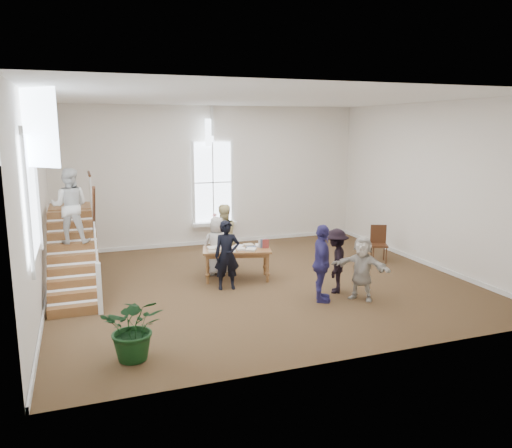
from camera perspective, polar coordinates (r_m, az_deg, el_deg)
name	(u,v)px	position (r m, az deg, el deg)	size (l,w,h in m)	color
ground	(259,282)	(12.61, 0.39, -6.63)	(10.00, 10.00, 0.00)	#422E19
room_shell	(214,232)	(16.57, -4.81, -0.94)	(10.49, 10.00, 10.00)	silver
staircase	(71,224)	(12.25, -20.34, -0.05)	(1.10, 4.10, 2.92)	brown
library_table	(237,252)	(12.65, -2.23, -3.21)	(1.86, 1.25, 0.86)	brown
police_officer	(227,255)	(11.89, -3.34, -3.57)	(0.61, 0.40, 1.66)	black
elderly_woman	(217,246)	(13.10, -4.45, -2.49)	(0.75, 0.49, 1.54)	#BAB3AC
person_yellow	(223,237)	(13.62, -3.79, -1.45)	(0.86, 0.67, 1.78)	beige
woman_cluster_a	(322,263)	(11.12, 7.52, -4.48)	(1.02, 0.42, 1.74)	navy
woman_cluster_b	(336,261)	(11.81, 9.11, -4.17)	(0.98, 0.56, 1.52)	black
woman_cluster_c	(362,268)	(11.43, 12.00, -4.96)	(1.35, 0.43, 1.45)	beige
floor_plant	(135,327)	(8.67, -13.70, -11.41)	(1.01, 0.88, 1.13)	black
side_chair	(379,241)	(14.82, 13.85, -1.91)	(0.60, 0.60, 1.05)	#37230F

